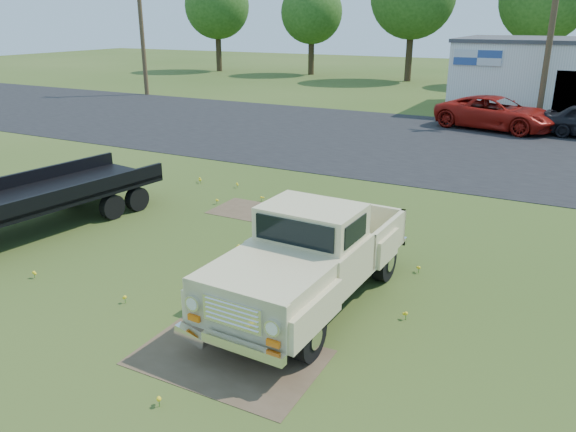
{
  "coord_description": "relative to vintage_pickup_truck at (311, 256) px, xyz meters",
  "views": [
    {
      "loc": [
        6.02,
        -9.52,
        5.26
      ],
      "look_at": [
        0.49,
        1.0,
        1.04
      ],
      "focal_mm": 35.0,
      "sensor_mm": 36.0,
      "label": 1
    }
  ],
  "objects": [
    {
      "name": "dirt_patch_a",
      "position": [
        -0.37,
        -2.31,
        -1.0
      ],
      "size": [
        3.0,
        2.0,
        0.01
      ],
      "primitive_type": "cube",
      "color": "brown",
      "rests_on": "ground"
    },
    {
      "name": "vintage_pickup_truck",
      "position": [
        0.0,
        0.0,
        0.0
      ],
      "size": [
        2.38,
        5.62,
        2.01
      ],
      "primitive_type": null,
      "rotation": [
        0.0,
        0.0,
        -0.04
      ],
      "color": "#D0BC8B",
      "rests_on": "ground"
    },
    {
      "name": "utility_pole_mid",
      "position": [
        2.13,
        22.69,
        3.6
      ],
      "size": [
        1.6,
        0.3,
        9.0
      ],
      "color": "#473621",
      "rests_on": "ground"
    },
    {
      "name": "ground",
      "position": [
        -1.87,
        0.69,
        -1.0
      ],
      "size": [
        140.0,
        140.0,
        0.0
      ],
      "primitive_type": "plane",
      "color": "#324A17",
      "rests_on": "ground"
    },
    {
      "name": "red_pickup",
      "position": [
        0.34,
        20.41,
        -0.21
      ],
      "size": [
        6.17,
        3.85,
        1.59
      ],
      "primitive_type": "imported",
      "rotation": [
        0.0,
        0.0,
        1.35
      ],
      "color": "#9A150E",
      "rests_on": "ground"
    },
    {
      "name": "flatbed_trailer",
      "position": [
        -8.16,
        0.49,
        -0.03
      ],
      "size": [
        3.36,
        7.42,
        1.95
      ],
      "primitive_type": null,
      "rotation": [
        0.0,
        0.0,
        -0.14
      ],
      "color": "black",
      "rests_on": "ground"
    },
    {
      "name": "utility_pole_west",
      "position": [
        -23.87,
        22.69,
        3.6
      ],
      "size": [
        1.6,
        0.3,
        9.0
      ],
      "color": "#473621",
      "rests_on": "ground"
    },
    {
      "name": "asphalt_lot",
      "position": [
        -1.87,
        15.69,
        -1.0
      ],
      "size": [
        90.0,
        14.0,
        0.02
      ],
      "primitive_type": "cube",
      "color": "black",
      "rests_on": "ground"
    },
    {
      "name": "treeline_a",
      "position": [
        -29.87,
        40.69,
        5.3
      ],
      "size": [
        6.4,
        6.4,
        9.52
      ],
      "color": "#342717",
      "rests_on": "ground"
    },
    {
      "name": "dirt_patch_b",
      "position": [
        -3.87,
        4.19,
        -1.0
      ],
      "size": [
        2.2,
        1.6,
        0.01
      ],
      "primitive_type": "cube",
      "color": "brown",
      "rests_on": "ground"
    },
    {
      "name": "treeline_b",
      "position": [
        -19.87,
        41.69,
        4.66
      ],
      "size": [
        5.76,
        5.76,
        8.57
      ],
      "color": "#342717",
      "rests_on": "ground"
    }
  ]
}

